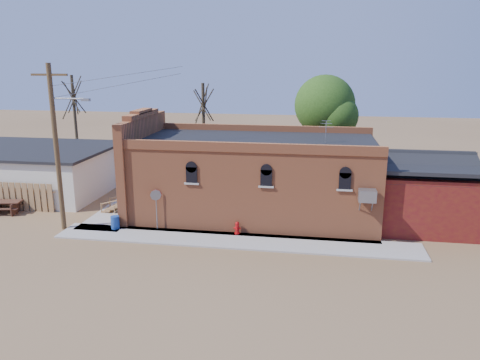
% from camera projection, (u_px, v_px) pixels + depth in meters
% --- Properties ---
extents(ground, '(120.00, 120.00, 0.00)m').
position_uv_depth(ground, '(202.00, 246.00, 23.63)').
color(ground, brown).
rests_on(ground, ground).
extents(sidewalk_south, '(19.00, 2.20, 0.08)m').
position_uv_depth(sidewalk_south, '(234.00, 241.00, 24.25)').
color(sidewalk_south, '#9E9991').
rests_on(sidewalk_south, ground).
extents(sidewalk_west, '(2.60, 10.00, 0.08)m').
position_uv_depth(sidewalk_west, '(130.00, 204.00, 30.35)').
color(sidewalk_west, '#9E9991').
rests_on(sidewalk_west, ground).
extents(brick_bar, '(16.40, 7.97, 6.30)m').
position_uv_depth(brick_bar, '(250.00, 177.00, 28.05)').
color(brick_bar, '#CC6A3E').
rests_on(brick_bar, ground).
extents(red_shed, '(5.40, 6.40, 4.30)m').
position_uv_depth(red_shed, '(422.00, 185.00, 26.52)').
color(red_shed, '#5E1016').
rests_on(red_shed, ground).
extents(wood_fence, '(5.20, 0.10, 1.80)m').
position_uv_depth(wood_fence, '(16.00, 197.00, 29.06)').
color(wood_fence, olive).
rests_on(wood_fence, ground).
extents(utility_pole, '(3.12, 0.26, 9.00)m').
position_uv_depth(utility_pole, '(57.00, 144.00, 24.88)').
color(utility_pole, '#462E1C').
rests_on(utility_pole, ground).
extents(tree_bare_near, '(2.80, 2.80, 7.65)m').
position_uv_depth(tree_bare_near, '(203.00, 104.00, 35.06)').
color(tree_bare_near, '#443826').
rests_on(tree_bare_near, ground).
extents(tree_bare_far, '(2.80, 2.80, 8.16)m').
position_uv_depth(tree_bare_far, '(73.00, 96.00, 37.64)').
color(tree_bare_far, '#443826').
rests_on(tree_bare_far, ground).
extents(tree_leafy, '(4.40, 4.40, 8.15)m').
position_uv_depth(tree_leafy, '(325.00, 105.00, 34.13)').
color(tree_leafy, '#443826').
rests_on(tree_leafy, ground).
extents(fire_hydrant, '(0.38, 0.36, 0.68)m').
position_uv_depth(fire_hydrant, '(237.00, 228.00, 25.02)').
color(fire_hydrant, '#A3090B').
rests_on(fire_hydrant, sidewalk_south).
extents(stop_sign, '(0.57, 0.31, 2.26)m').
position_uv_depth(stop_sign, '(156.00, 199.00, 25.37)').
color(stop_sign, gray).
rests_on(stop_sign, sidewalk_south).
extents(trash_barrel, '(0.59, 0.59, 0.72)m').
position_uv_depth(trash_barrel, '(115.00, 222.00, 25.79)').
color(trash_barrel, navy).
rests_on(trash_barrel, sidewalk_west).
extents(picnic_table, '(2.06, 1.69, 0.77)m').
position_uv_depth(picnic_table, '(6.00, 205.00, 28.63)').
color(picnic_table, '#4D2B1E').
rests_on(picnic_table, ground).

